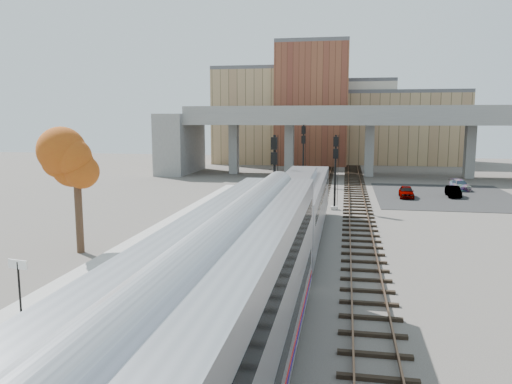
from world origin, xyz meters
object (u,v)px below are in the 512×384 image
(coach, at_px, (200,366))
(car_a, at_px, (406,192))
(signal_mast_mid, at_px, (335,174))
(car_c, at_px, (460,185))
(signal_mast_near, at_px, (274,184))
(car_b, at_px, (453,191))
(tree, at_px, (76,166))
(signal_mast_far, at_px, (303,155))
(locomotive, at_px, (300,205))

(coach, distance_m, car_a, 42.71)
(coach, bearing_deg, signal_mast_mid, 86.62)
(car_a, height_order, car_c, car_a)
(signal_mast_near, bearing_deg, car_a, 55.86)
(signal_mast_mid, relative_size, car_b, 1.93)
(signal_mast_mid, xyz_separation_m, tree, (-14.49, -16.76, 2.08))
(signal_mast_near, bearing_deg, coach, -85.29)
(signal_mast_mid, bearing_deg, signal_mast_far, 104.52)
(signal_mast_near, bearing_deg, car_b, 48.14)
(signal_mast_far, bearing_deg, signal_mast_near, -90.00)
(car_a, xyz_separation_m, car_c, (6.46, 6.67, -0.04))
(signal_mast_near, bearing_deg, car_c, 52.67)
(locomotive, xyz_separation_m, tree, (-12.49, -5.49, 2.90))
(signal_mast_far, distance_m, car_c, 17.76)
(locomotive, relative_size, car_c, 5.07)
(tree, relative_size, car_b, 2.08)
(locomotive, distance_m, tree, 13.95)
(coach, height_order, tree, tree)
(signal_mast_near, relative_size, car_a, 1.95)
(coach, height_order, signal_mast_far, signal_mast_far)
(signal_mast_mid, xyz_separation_m, signal_mast_far, (-4.10, 15.83, 0.45))
(signal_mast_far, xyz_separation_m, car_b, (15.71, -6.67, -2.96))
(car_a, height_order, car_b, car_a)
(signal_mast_mid, height_order, car_a, signal_mast_mid)
(car_a, distance_m, car_c, 9.29)
(car_b, distance_m, car_c, 5.64)
(signal_mast_far, bearing_deg, locomotive, -85.57)
(car_b, bearing_deg, signal_mast_near, -130.14)
(coach, height_order, car_b, coach)
(locomotive, bearing_deg, coach, -90.00)
(signal_mast_near, bearing_deg, signal_mast_far, 90.00)
(car_c, bearing_deg, car_a, -140.98)
(coach, distance_m, tree, 21.32)
(signal_mast_far, distance_m, tree, 34.24)
(car_b, xyz_separation_m, car_c, (1.75, 5.36, -0.01))
(signal_mast_far, height_order, car_b, signal_mast_far)
(locomotive, bearing_deg, signal_mast_mid, 79.93)
(signal_mast_far, relative_size, car_c, 1.90)
(tree, relative_size, car_a, 2.02)
(locomotive, xyz_separation_m, car_c, (15.37, 25.78, -1.69))
(signal_mast_near, relative_size, car_c, 1.79)
(signal_mast_mid, distance_m, car_b, 15.00)
(locomotive, distance_m, car_b, 24.60)
(coach, bearing_deg, signal_mast_far, 92.42)
(tree, xyz_separation_m, car_c, (27.85, 31.28, -4.60))
(car_c, bearing_deg, locomotive, -127.69)
(tree, bearing_deg, locomotive, 23.75)
(locomotive, relative_size, car_b, 5.69)
(signal_mast_near, xyz_separation_m, car_c, (17.47, 22.90, -2.69))
(signal_mast_far, distance_m, car_b, 17.33)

